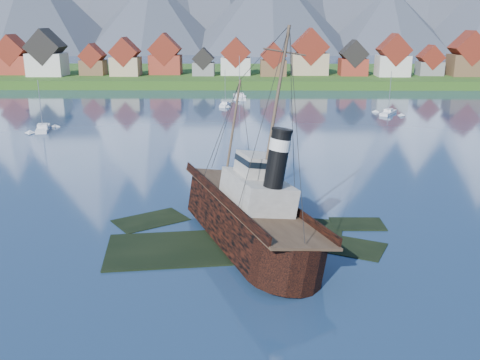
{
  "coord_description": "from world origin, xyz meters",
  "views": [
    {
      "loc": [
        2.23,
        -52.55,
        22.38
      ],
      "look_at": [
        1.49,
        6.0,
        5.0
      ],
      "focal_mm": 40.0,
      "sensor_mm": 36.0,
      "label": 1
    }
  ],
  "objects_px": {
    "sailboat_a": "(43,129)",
    "sailboat_f": "(225,105)",
    "sailboat_d": "(388,113)",
    "sailboat_e": "(239,98)",
    "tugboat_wreck": "(244,210)"
  },
  "relations": [
    {
      "from": "sailboat_d",
      "to": "sailboat_f",
      "type": "relative_size",
      "value": 1.08
    },
    {
      "from": "sailboat_a",
      "to": "sailboat_f",
      "type": "relative_size",
      "value": 1.07
    },
    {
      "from": "sailboat_d",
      "to": "sailboat_f",
      "type": "bearing_deg",
      "value": -166.8
    },
    {
      "from": "tugboat_wreck",
      "to": "sailboat_d",
      "type": "xyz_separation_m",
      "value": [
        36.02,
        80.25,
        -2.71
      ]
    },
    {
      "from": "sailboat_a",
      "to": "tugboat_wreck",
      "type": "bearing_deg",
      "value": -68.54
    },
    {
      "from": "tugboat_wreck",
      "to": "sailboat_f",
      "type": "height_order",
      "value": "tugboat_wreck"
    },
    {
      "from": "sailboat_a",
      "to": "sailboat_d",
      "type": "relative_size",
      "value": 0.99
    },
    {
      "from": "sailboat_a",
      "to": "sailboat_e",
      "type": "bearing_deg",
      "value": 34.97
    },
    {
      "from": "sailboat_d",
      "to": "sailboat_f",
      "type": "distance_m",
      "value": 43.66
    },
    {
      "from": "sailboat_f",
      "to": "sailboat_e",
      "type": "bearing_deg",
      "value": 88.21
    },
    {
      "from": "tugboat_wreck",
      "to": "sailboat_d",
      "type": "height_order",
      "value": "tugboat_wreck"
    },
    {
      "from": "sailboat_d",
      "to": "sailboat_f",
      "type": "height_order",
      "value": "sailboat_d"
    },
    {
      "from": "sailboat_a",
      "to": "sailboat_f",
      "type": "bearing_deg",
      "value": 27.33
    },
    {
      "from": "tugboat_wreck",
      "to": "sailboat_a",
      "type": "xyz_separation_m",
      "value": [
        -43.54,
        58.47,
        -2.72
      ]
    },
    {
      "from": "tugboat_wreck",
      "to": "sailboat_d",
      "type": "relative_size",
      "value": 2.67
    }
  ]
}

